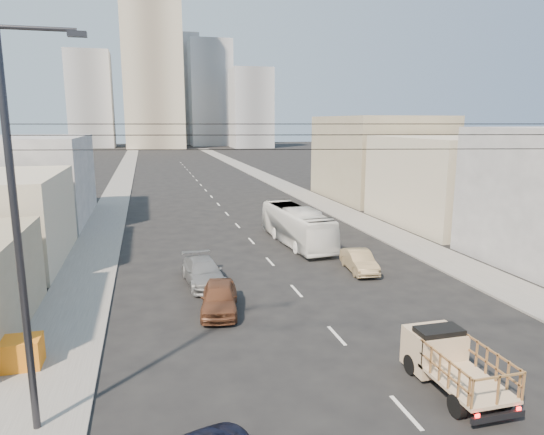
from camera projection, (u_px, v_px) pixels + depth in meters
name	position (u px, v px, depth m)	size (l,w,h in m)	color
sidewalk_left	(122.00, 181.00, 77.51)	(3.50, 180.00, 0.12)	slate
sidewalk_right	(264.00, 177.00, 83.32)	(3.50, 180.00, 0.12)	slate
lane_dashes	(208.00, 193.00, 64.29)	(0.15, 104.00, 0.01)	silver
flatbed_pickup	(452.00, 359.00, 17.16)	(1.95, 4.41, 1.90)	tan
city_bus	(297.00, 226.00, 37.52)	(2.43, 10.38, 2.89)	white
sedan_brown	(219.00, 298.00, 24.13)	(1.77, 4.39, 1.50)	brown
sedan_tan	(359.00, 261.00, 30.72)	(1.43, 4.09, 1.35)	#937C56
sedan_grey	(203.00, 272.00, 28.31)	(2.04, 5.02, 1.46)	slate
streetlamp_left	(20.00, 227.00, 13.71)	(2.36, 0.25, 12.00)	#2D2D33
overhead_wires	(432.00, 136.00, 13.66)	(23.01, 5.02, 0.72)	black
crate_stack	(16.00, 353.00, 18.47)	(1.80, 1.20, 1.14)	orange
bldg_right_mid	(453.00, 181.00, 44.59)	(11.00, 14.00, 8.00)	#C1B39B
bldg_right_far	(379.00, 158.00, 59.71)	(12.00, 16.00, 10.00)	gray
bldg_left_far	(19.00, 180.00, 45.40)	(12.00, 16.00, 8.00)	gray
high_rise_tower	(152.00, 61.00, 168.52)	(20.00, 20.00, 60.00)	gray
midrise_ne	(210.00, 94.00, 190.14)	(16.00, 16.00, 40.00)	gray
midrise_nw	(91.00, 100.00, 175.11)	(15.00, 15.00, 34.00)	gray
midrise_back	(177.00, 91.00, 201.03)	(18.00, 18.00, 44.00)	gray
midrise_east	(251.00, 108.00, 175.29)	(14.00, 14.00, 28.00)	gray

